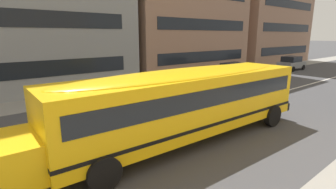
# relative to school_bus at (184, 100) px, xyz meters

# --- Properties ---
(ground_plane) EXTENTS (400.00, 400.00, 0.00)m
(ground_plane) POSITION_rel_school_bus_xyz_m (1.12, 1.91, -1.69)
(ground_plane) COLOR #424244
(sidewalk_far) EXTENTS (120.00, 3.00, 0.01)m
(sidewalk_far) POSITION_rel_school_bus_xyz_m (1.12, 9.78, -1.68)
(sidewalk_far) COLOR gray
(sidewalk_far) RESTS_ON ground_plane
(lane_centreline) EXTENTS (110.00, 0.16, 0.01)m
(lane_centreline) POSITION_rel_school_bus_xyz_m (1.12, 1.91, -1.68)
(lane_centreline) COLOR silver
(lane_centreline) RESTS_ON ground_plane
(school_bus) EXTENTS (12.76, 3.27, 2.84)m
(school_bus) POSITION_rel_school_bus_xyz_m (0.00, 0.00, 0.00)
(school_bus) COLOR yellow
(school_bus) RESTS_ON ground_plane
(parked_car_grey_under_tree) EXTENTS (3.91, 1.91, 1.64)m
(parked_car_grey_under_tree) POSITION_rel_school_bus_xyz_m (24.41, 7.28, -0.84)
(parked_car_grey_under_tree) COLOR gray
(parked_car_grey_under_tree) RESTS_ON ground_plane
(parked_car_white_by_hydrant) EXTENTS (3.90, 1.88, 1.64)m
(parked_car_white_by_hydrant) POSITION_rel_school_bus_xyz_m (13.02, 7.14, -0.84)
(parked_car_white_by_hydrant) COLOR silver
(parked_car_white_by_hydrant) RESTS_ON ground_plane
(apartment_block_far_right) EXTENTS (15.80, 12.90, 16.50)m
(apartment_block_far_right) POSITION_rel_school_bus_xyz_m (30.89, 17.71, 6.56)
(apartment_block_far_right) COLOR #93705B
(apartment_block_far_right) RESTS_ON ground_plane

